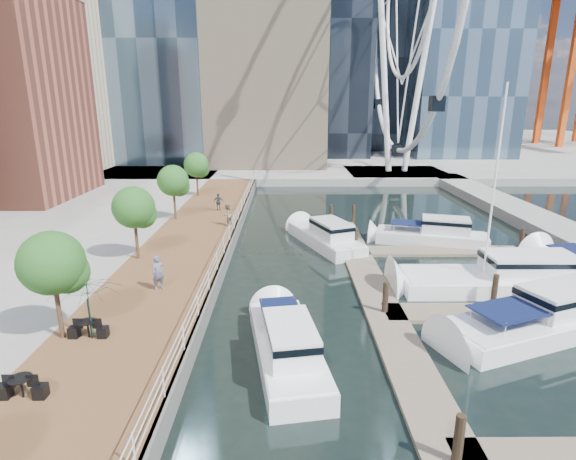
{
  "coord_description": "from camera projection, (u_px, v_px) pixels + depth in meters",
  "views": [
    {
      "loc": [
        -2.04,
        -12.92,
        10.42
      ],
      "look_at": [
        -1.91,
        13.43,
        3.0
      ],
      "focal_mm": 28.0,
      "sensor_mm": 36.0,
      "label": 1
    }
  ],
  "objects": [
    {
      "name": "moored_yachts",
      "position": [
        489.0,
        292.0,
        25.71
      ],
      "size": [
        23.32,
        32.34,
        11.5
      ],
      "color": "white",
      "rests_on": "ground"
    },
    {
      "name": "seawall",
      "position": [
        226.0,
        260.0,
        29.54
      ],
      "size": [
        0.25,
        60.0,
        1.0
      ],
      "primitive_type": "cube",
      "color": "#595954",
      "rests_on": "ground"
    },
    {
      "name": "floating_docks",
      "position": [
        467.0,
        290.0,
        24.77
      ],
      "size": [
        16.0,
        34.0,
        2.6
      ],
      "color": "#6D6051",
      "rests_on": "ground"
    },
    {
      "name": "street_trees",
      "position": [
        134.0,
        208.0,
        27.53
      ],
      "size": [
        2.6,
        42.6,
        4.6
      ],
      "color": "#3F2B1C",
      "rests_on": "ground"
    },
    {
      "name": "pedestrian_mid",
      "position": [
        227.0,
        215.0,
        35.89
      ],
      "size": [
        1.0,
        1.08,
        1.77
      ],
      "primitive_type": "imported",
      "rotation": [
        0.0,
        0.0,
        -2.07
      ],
      "color": "#7C6F56",
      "rests_on": "boardwalk"
    },
    {
      "name": "railing",
      "position": [
        224.0,
        245.0,
        29.26
      ],
      "size": [
        0.1,
        60.0,
        1.05
      ],
      "primitive_type": null,
      "color": "white",
      "rests_on": "boardwalk"
    },
    {
      "name": "pedestrian_near",
      "position": [
        158.0,
        273.0,
        23.4
      ],
      "size": [
        0.8,
        0.76,
        1.84
      ],
      "primitive_type": "imported",
      "rotation": [
        0.0,
        0.0,
        0.68
      ],
      "color": "#555771",
      "rests_on": "boardwalk"
    },
    {
      "name": "yacht_foreground",
      "position": [
        542.0,
        332.0,
        21.27
      ],
      "size": [
        11.77,
        6.97,
        2.15
      ],
      "primitive_type": null,
      "rotation": [
        0.0,
        0.0,
        1.94
      ],
      "color": "white",
      "rests_on": "ground"
    },
    {
      "name": "ground",
      "position": [
        346.0,
        422.0,
        15.26
      ],
      "size": [
        520.0,
        520.0,
        0.0
      ],
      "primitive_type": "plane",
      "color": "black",
      "rests_on": "ground"
    },
    {
      "name": "boardwalk",
      "position": [
        180.0,
        260.0,
        29.53
      ],
      "size": [
        6.0,
        60.0,
        1.0
      ],
      "primitive_type": "cube",
      "color": "brown",
      "rests_on": "ground"
    },
    {
      "name": "land_far",
      "position": [
        294.0,
        145.0,
        113.31
      ],
      "size": [
        200.0,
        114.0,
        1.0
      ],
      "primitive_type": "cube",
      "color": "gray",
      "rests_on": "ground"
    },
    {
      "name": "breakwater",
      "position": [
        572.0,
        238.0,
        34.47
      ],
      "size": [
        4.0,
        60.0,
        1.0
      ],
      "primitive_type": "cube",
      "color": "gray",
      "rests_on": "ground"
    },
    {
      "name": "pedestrian_far",
      "position": [
        219.0,
        202.0,
        40.91
      ],
      "size": [
        0.94,
        0.41,
        1.6
      ],
      "primitive_type": "imported",
      "rotation": [
        0.0,
        0.0,
        3.13
      ],
      "color": "#2F353B",
      "rests_on": "boardwalk"
    },
    {
      "name": "pier",
      "position": [
        396.0,
        175.0,
        65.25
      ],
      "size": [
        14.0,
        12.0,
        1.0
      ],
      "primitive_type": "cube",
      "color": "gray",
      "rests_on": "ground"
    }
  ]
}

